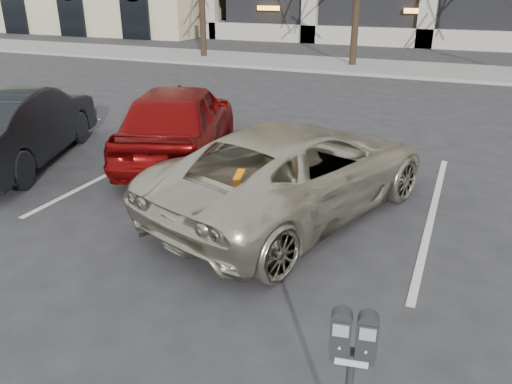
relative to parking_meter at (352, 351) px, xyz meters
name	(u,v)px	position (x,y,z in m)	size (l,w,h in m)	color
ground	(296,267)	(-1.18, 2.37, -0.96)	(140.00, 140.00, 0.00)	#28282B
sidewalk	(427,70)	(-1.18, 18.37, -0.90)	(80.00, 4.00, 0.12)	gray
stall_lines	(262,186)	(-2.58, 4.67, -0.95)	(16.90, 5.20, 0.00)	silver
parking_meter	(352,351)	(0.00, 0.00, 0.00)	(0.34, 0.18, 1.25)	black
suv_silver	(296,169)	(-1.72, 3.91, -0.28)	(3.68, 5.34, 1.36)	#BDB8A1
car_red	(179,120)	(-4.67, 5.47, -0.20)	(1.79, 4.44, 1.51)	maroon
car_dark	(15,125)	(-7.37, 3.97, -0.21)	(1.59, 4.55, 1.50)	black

